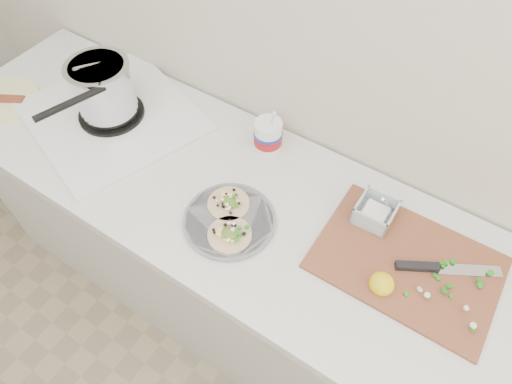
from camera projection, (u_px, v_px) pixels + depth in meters
The scene contains 6 objects.
counter at pixel (258, 269), 1.77m from camera, with size 2.44×0.66×0.90m.
stove at pixel (107, 98), 1.57m from camera, with size 0.71×0.68×0.27m.
taco_plate at pixel (229, 219), 1.35m from camera, with size 0.28×0.28×0.04m.
tub at pixel (269, 134), 1.50m from camera, with size 0.10×0.10×0.21m.
cutboard at pixel (406, 256), 1.27m from camera, with size 0.50×0.35×0.08m.
bacon_plate at pixel (2, 101), 1.68m from camera, with size 0.27×0.27×0.02m.
Camera 1 is at (0.45, 0.73, 2.04)m, focal length 32.00 mm.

